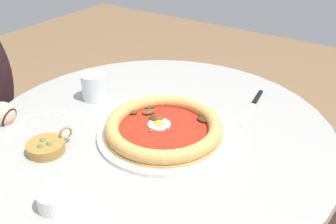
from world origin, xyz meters
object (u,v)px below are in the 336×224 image
object	(u,v)px
pizza_on_plate	(164,128)
fork_utensil	(34,116)
dining_table	(158,176)
steak_knife	(255,102)
olive_pan	(46,147)
water_glass	(93,88)
ramekin_capers	(53,199)

from	to	relation	value
pizza_on_plate	fork_utensil	world-z (taller)	pizza_on_plate
dining_table	pizza_on_plate	distance (m)	0.19
steak_knife	olive_pan	distance (m)	0.60
fork_utensil	steak_knife	bearing A→B (deg)	40.93
dining_table	pizza_on_plate	size ratio (longest dim) A/B	2.74
water_glass	ramekin_capers	bearing A→B (deg)	-56.63
steak_knife	fork_utensil	world-z (taller)	steak_knife
steak_knife	olive_pan	size ratio (longest dim) A/B	1.90
water_glass	fork_utensil	size ratio (longest dim) A/B	0.57
ramekin_capers	olive_pan	bearing A→B (deg)	143.38
dining_table	water_glass	size ratio (longest dim) A/B	11.74
water_glass	steak_knife	distance (m)	0.48
pizza_on_plate	water_glass	xyz separation A→B (m)	(-0.29, 0.05, 0.01)
fork_utensil	water_glass	bearing A→B (deg)	69.42
pizza_on_plate	ramekin_capers	distance (m)	0.33
water_glass	fork_utensil	distance (m)	0.19
steak_knife	water_glass	bearing A→B (deg)	-149.71
steak_knife	ramekin_capers	bearing A→B (deg)	-104.77
steak_knife	ramekin_capers	distance (m)	0.64
dining_table	ramekin_capers	bearing A→B (deg)	-90.34
pizza_on_plate	olive_pan	world-z (taller)	olive_pan
dining_table	steak_knife	world-z (taller)	steak_knife
dining_table	olive_pan	bearing A→B (deg)	-124.39
pizza_on_plate	fork_utensil	xyz separation A→B (m)	(-0.35, -0.12, -0.02)
dining_table	steak_knife	size ratio (longest dim) A/B	4.33
olive_pan	fork_utensil	world-z (taller)	olive_pan
steak_knife	fork_utensil	xyz separation A→B (m)	(-0.48, -0.41, -0.00)
water_glass	ramekin_capers	world-z (taller)	water_glass
water_glass	pizza_on_plate	bearing A→B (deg)	-9.69
olive_pan	fork_utensil	distance (m)	0.18
dining_table	fork_utensil	distance (m)	0.39
steak_knife	fork_utensil	bearing A→B (deg)	-139.07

